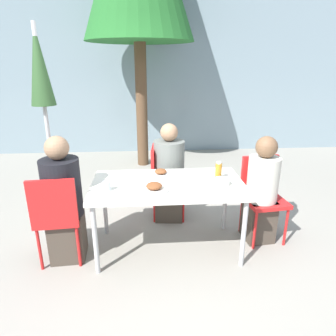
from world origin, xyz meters
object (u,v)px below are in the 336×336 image
bottle (218,171)px  salad_bowl (222,182)px  person_left (64,204)px  person_right (261,193)px  chair_right (262,191)px  closed_umbrella (42,86)px  person_far (169,176)px  chair_left (57,213)px  drinking_cup (107,186)px  chair_far (162,176)px

bottle → salad_bowl: bearing=-90.3°
person_left → person_right: size_ratio=1.07×
chair_right → closed_umbrella: closed_umbrella is taller
salad_bowl → person_far: bearing=120.7°
chair_left → closed_umbrella: 1.39m
chair_right → bottle: size_ratio=4.88×
chair_right → person_far: size_ratio=0.76×
person_left → salad_bowl: person_left is taller
salad_bowl → drinking_cup: bearing=-176.8°
person_right → person_far: (-0.91, 0.54, 0.00)m
closed_umbrella → drinking_cup: closed_umbrella is taller
closed_umbrella → salad_bowl: 2.12m
chair_far → closed_umbrella: 1.64m
chair_left → drinking_cup: bearing=-3.4°
person_left → chair_right: person_left is taller
chair_left → chair_far: same height
chair_left → drinking_cup: (0.46, 0.00, 0.25)m
chair_far → chair_left: bearing=-44.3°
bottle → drinking_cup: (-1.05, -0.20, -0.04)m
chair_right → person_right: size_ratio=0.78×
person_left → person_right: 1.95m
bottle → chair_left: bearing=-172.3°
chair_right → person_right: 0.10m
person_right → salad_bowl: size_ratio=7.61×
chair_left → drinking_cup: 0.52m
chair_far → drinking_cup: 1.04m
bottle → salad_bowl: bottle is taller
drinking_cup → bottle: bearing=10.8°
person_left → chair_far: size_ratio=1.37×
bottle → drinking_cup: size_ratio=2.04×
person_left → chair_far: (0.96, 0.77, -0.05)m
chair_right → chair_far: bearing=-32.7°
person_left → bottle: bearing=0.8°
person_left → person_right: bearing=1.1°
person_right → closed_umbrella: size_ratio=0.52×
chair_far → salad_bowl: (0.51, -0.79, 0.23)m
drinking_cup → chair_right: bearing=12.1°
chair_right → chair_far: (-1.03, 0.51, 0.00)m
closed_umbrella → bottle: closed_umbrella is taller
person_left → person_right: person_left is taller
closed_umbrella → salad_bowl: bearing=-24.6°
drinking_cup → salad_bowl: drinking_cup is taller
chair_far → drinking_cup: (-0.54, -0.85, 0.25)m
chair_right → salad_bowl: chair_right is taller
chair_right → bottle: bottle is taller
person_far → closed_umbrella: bearing=-88.3°
chair_far → drinking_cup: bearing=-27.2°
person_right → person_far: person_far is taller
person_far → chair_left: bearing=-48.2°
person_right → closed_umbrella: 2.56m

